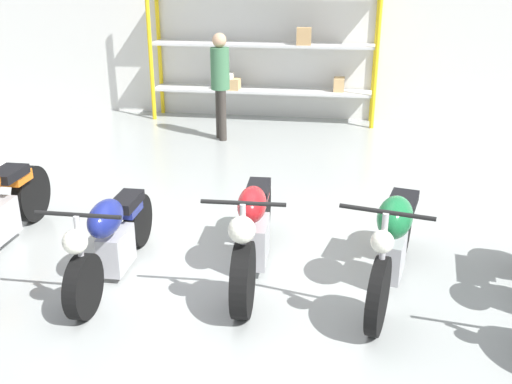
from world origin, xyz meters
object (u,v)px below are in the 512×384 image
object	(u,v)px
motorcycle_red	(253,231)
motorcycle_green	(394,240)
shelving_rack	(265,48)
person_browsing	(220,77)
motorcycle_blue	(112,237)

from	to	relation	value
motorcycle_red	motorcycle_green	world-z (taller)	motorcycle_green
shelving_rack	motorcycle_red	bearing A→B (deg)	-82.56
shelving_rack	person_browsing	bearing A→B (deg)	-110.80
shelving_rack	motorcycle_red	distance (m)	6.19
motorcycle_blue	motorcycle_red	world-z (taller)	motorcycle_red
shelving_rack	person_browsing	distance (m)	1.59
motorcycle_blue	person_browsing	distance (m)	4.96
motorcycle_blue	motorcycle_red	xyz separation A→B (m)	(1.32, 0.31, 0.03)
shelving_rack	motorcycle_blue	size ratio (longest dim) A/B	2.22
motorcycle_red	motorcycle_green	distance (m)	1.33
motorcycle_red	motorcycle_green	bearing A→B (deg)	83.32
motorcycle_green	person_browsing	distance (m)	5.44
motorcycle_red	person_browsing	distance (m)	4.85
shelving_rack	motorcycle_blue	xyz separation A→B (m)	(-0.53, -6.37, -0.98)
shelving_rack	motorcycle_green	world-z (taller)	shelving_rack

